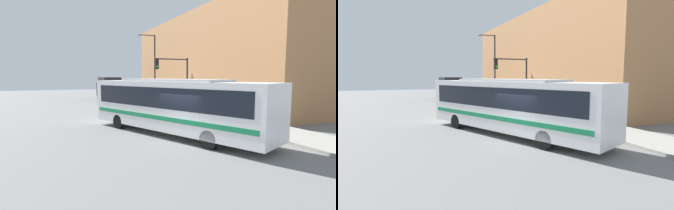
% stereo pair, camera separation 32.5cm
% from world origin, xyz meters
% --- Properties ---
extents(ground_plane, '(120.00, 120.00, 0.00)m').
position_xyz_m(ground_plane, '(0.00, 0.00, 0.00)').
color(ground_plane, slate).
extents(sidewalk, '(3.28, 70.00, 0.17)m').
position_xyz_m(sidewalk, '(6.14, 20.00, 0.08)').
color(sidewalk, gray).
rests_on(sidewalk, ground_plane).
extents(building_facade, '(6.00, 29.73, 10.44)m').
position_xyz_m(building_facade, '(10.78, 15.87, 5.22)').
color(building_facade, '#B27A4C').
rests_on(building_facade, ground_plane).
extents(city_bus, '(6.95, 12.26, 3.24)m').
position_xyz_m(city_bus, '(0.20, 2.01, 1.86)').
color(city_bus, white).
rests_on(city_bus, ground_plane).
extents(delivery_truck, '(2.28, 7.46, 3.28)m').
position_xyz_m(delivery_truck, '(1.25, 26.69, 1.77)').
color(delivery_truck, black).
rests_on(delivery_truck, ground_plane).
extents(fire_hydrant, '(0.20, 0.27, 0.76)m').
position_xyz_m(fire_hydrant, '(5.10, 4.55, 0.55)').
color(fire_hydrant, red).
rests_on(fire_hydrant, sidewalk).
extents(traffic_light_pole, '(3.28, 0.35, 4.90)m').
position_xyz_m(traffic_light_pole, '(4.08, 9.80, 3.56)').
color(traffic_light_pole, '#2D2D2D').
rests_on(traffic_light_pole, sidewalk).
extents(parking_meter, '(0.14, 0.14, 1.22)m').
position_xyz_m(parking_meter, '(5.10, 10.75, 1.00)').
color(parking_meter, '#2D2D2D').
rests_on(parking_meter, sidewalk).
extents(street_lamp, '(2.27, 0.28, 8.18)m').
position_xyz_m(street_lamp, '(5.10, 18.36, 4.92)').
color(street_lamp, '#2D2D2D').
rests_on(street_lamp, sidewalk).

